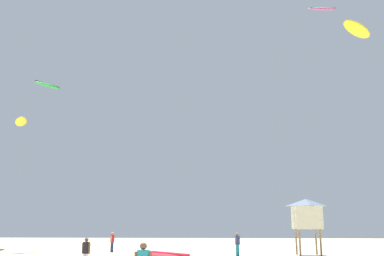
{
  "coord_description": "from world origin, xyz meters",
  "views": [
    {
      "loc": [
        1.83,
        -10.29,
        2.34
      ],
      "look_at": [
        0.0,
        18.04,
        8.69
      ],
      "focal_mm": 39.86,
      "sensor_mm": 36.0,
      "label": 1
    }
  ],
  "objects_px": {
    "person_left": "(86,251)",
    "kite_aloft_1": "(323,9)",
    "person_midground": "(237,242)",
    "lifeguard_tower": "(307,213)",
    "kite_aloft_2": "(21,122)",
    "kite_aloft_3": "(357,30)",
    "person_right": "(112,240)",
    "kite_aloft_0": "(47,85)"
  },
  "relations": [
    {
      "from": "person_midground",
      "to": "lifeguard_tower",
      "type": "relative_size",
      "value": 0.4
    },
    {
      "from": "kite_aloft_3",
      "to": "lifeguard_tower",
      "type": "bearing_deg",
      "value": 140.45
    },
    {
      "from": "person_midground",
      "to": "kite_aloft_3",
      "type": "relative_size",
      "value": 0.44
    },
    {
      "from": "lifeguard_tower",
      "to": "person_left",
      "type": "bearing_deg",
      "value": -141.7
    },
    {
      "from": "person_midground",
      "to": "kite_aloft_1",
      "type": "bearing_deg",
      "value": -90.89
    },
    {
      "from": "kite_aloft_3",
      "to": "person_left",
      "type": "bearing_deg",
      "value": -156.71
    },
    {
      "from": "lifeguard_tower",
      "to": "kite_aloft_2",
      "type": "relative_size",
      "value": 0.94
    },
    {
      "from": "person_left",
      "to": "kite_aloft_2",
      "type": "height_order",
      "value": "kite_aloft_2"
    },
    {
      "from": "person_midground",
      "to": "kite_aloft_1",
      "type": "xyz_separation_m",
      "value": [
        11.03,
        13.9,
        25.73
      ]
    },
    {
      "from": "person_right",
      "to": "lifeguard_tower",
      "type": "distance_m",
      "value": 15.98
    },
    {
      "from": "person_left",
      "to": "kite_aloft_1",
      "type": "bearing_deg",
      "value": -17.35
    },
    {
      "from": "person_midground",
      "to": "kite_aloft_2",
      "type": "distance_m",
      "value": 27.77
    },
    {
      "from": "person_left",
      "to": "person_right",
      "type": "height_order",
      "value": "person_right"
    },
    {
      "from": "person_midground",
      "to": "person_left",
      "type": "distance_m",
      "value": 12.6
    },
    {
      "from": "kite_aloft_2",
      "to": "lifeguard_tower",
      "type": "bearing_deg",
      "value": -19.42
    },
    {
      "from": "kite_aloft_2",
      "to": "person_right",
      "type": "bearing_deg",
      "value": -29.78
    },
    {
      "from": "lifeguard_tower",
      "to": "kite_aloft_1",
      "type": "bearing_deg",
      "value": 65.79
    },
    {
      "from": "kite_aloft_1",
      "to": "kite_aloft_3",
      "type": "xyz_separation_m",
      "value": [
        -1.82,
        -15.9,
        -10.19
      ]
    },
    {
      "from": "kite_aloft_0",
      "to": "person_right",
      "type": "bearing_deg",
      "value": -24.8
    },
    {
      "from": "person_midground",
      "to": "lifeguard_tower",
      "type": "height_order",
      "value": "lifeguard_tower"
    },
    {
      "from": "person_midground",
      "to": "kite_aloft_3",
      "type": "xyz_separation_m",
      "value": [
        9.21,
        -2.0,
        15.53
      ]
    },
    {
      "from": "person_midground",
      "to": "lifeguard_tower",
      "type": "distance_m",
      "value": 5.85
    },
    {
      "from": "lifeguard_tower",
      "to": "kite_aloft_1",
      "type": "height_order",
      "value": "kite_aloft_1"
    },
    {
      "from": "person_right",
      "to": "lifeguard_tower",
      "type": "xyz_separation_m",
      "value": [
        15.59,
        -2.81,
        2.12
      ]
    },
    {
      "from": "person_right",
      "to": "kite_aloft_3",
      "type": "height_order",
      "value": "kite_aloft_3"
    },
    {
      "from": "person_left",
      "to": "kite_aloft_0",
      "type": "bearing_deg",
      "value": 52.69
    },
    {
      "from": "person_left",
      "to": "person_right",
      "type": "xyz_separation_m",
      "value": [
        -2.0,
        13.54,
        0.01
      ]
    },
    {
      "from": "lifeguard_tower",
      "to": "kite_aloft_2",
      "type": "height_order",
      "value": "kite_aloft_2"
    },
    {
      "from": "person_left",
      "to": "lifeguard_tower",
      "type": "bearing_deg",
      "value": -29.57
    },
    {
      "from": "kite_aloft_2",
      "to": "kite_aloft_3",
      "type": "height_order",
      "value": "kite_aloft_3"
    },
    {
      "from": "person_midground",
      "to": "person_right",
      "type": "distance_m",
      "value": 11.02
    },
    {
      "from": "person_right",
      "to": "kite_aloft_0",
      "type": "relative_size",
      "value": 0.54
    },
    {
      "from": "kite_aloft_1",
      "to": "kite_aloft_2",
      "type": "relative_size",
      "value": 0.75
    },
    {
      "from": "person_right",
      "to": "kite_aloft_2",
      "type": "height_order",
      "value": "kite_aloft_2"
    },
    {
      "from": "lifeguard_tower",
      "to": "person_midground",
      "type": "bearing_deg",
      "value": -167.18
    },
    {
      "from": "lifeguard_tower",
      "to": "person_right",
      "type": "bearing_deg",
      "value": 169.78
    },
    {
      "from": "kite_aloft_3",
      "to": "person_right",
      "type": "bearing_deg",
      "value": 162.83
    },
    {
      "from": "kite_aloft_0",
      "to": "kite_aloft_2",
      "type": "xyz_separation_m",
      "value": [
        -3.97,
        3.18,
        -2.98
      ]
    },
    {
      "from": "person_midground",
      "to": "lifeguard_tower",
      "type": "xyz_separation_m",
      "value": [
        5.33,
        1.21,
        2.09
      ]
    },
    {
      "from": "person_left",
      "to": "kite_aloft_1",
      "type": "distance_m",
      "value": 39.81
    },
    {
      "from": "person_left",
      "to": "kite_aloft_2",
      "type": "distance_m",
      "value": 27.74
    },
    {
      "from": "kite_aloft_2",
      "to": "kite_aloft_1",
      "type": "bearing_deg",
      "value": 4.92
    }
  ]
}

